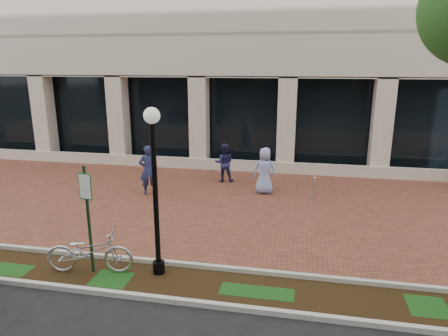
% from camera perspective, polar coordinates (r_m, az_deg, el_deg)
% --- Properties ---
extents(ground, '(120.00, 120.00, 0.00)m').
position_cam_1_polar(ground, '(14.04, -0.51, -5.19)').
color(ground, black).
rests_on(ground, ground).
extents(brick_plaza, '(40.00, 9.00, 0.01)m').
position_cam_1_polar(brick_plaza, '(14.04, -0.51, -5.17)').
color(brick_plaza, brown).
rests_on(brick_plaza, ground).
extents(planting_strip, '(40.00, 1.50, 0.01)m').
position_cam_1_polar(planting_strip, '(9.44, -7.18, -15.94)').
color(planting_strip, black).
rests_on(planting_strip, ground).
extents(curb_plaza_side, '(40.00, 0.12, 0.12)m').
position_cam_1_polar(curb_plaza_side, '(10.03, -5.82, -13.54)').
color(curb_plaza_side, beige).
rests_on(curb_plaza_side, ground).
extents(curb_street_side, '(40.00, 0.12, 0.12)m').
position_cam_1_polar(curb_street_side, '(8.81, -8.77, -18.04)').
color(curb_street_side, beige).
rests_on(curb_street_side, ground).
extents(parking_sign, '(0.34, 0.07, 2.61)m').
position_cam_1_polar(parking_sign, '(9.60, -18.96, -5.29)').
color(parking_sign, '#163D1E').
rests_on(parking_sign, ground).
extents(lamppost, '(0.36, 0.36, 3.91)m').
position_cam_1_polar(lamppost, '(8.99, -9.84, -2.19)').
color(lamppost, black).
rests_on(lamppost, ground).
extents(locked_bicycle, '(2.13, 1.06, 1.07)m').
position_cam_1_polar(locked_bicycle, '(10.04, -18.65, -11.23)').
color(locked_bicycle, silver).
rests_on(locked_bicycle, ground).
extents(pedestrian_left, '(0.81, 0.68, 1.88)m').
position_cam_1_polar(pedestrian_left, '(15.07, -10.74, -0.31)').
color(pedestrian_left, navy).
rests_on(pedestrian_left, ground).
extents(pedestrian_mid, '(0.87, 0.72, 1.61)m').
position_cam_1_polar(pedestrian_mid, '(16.45, 0.02, 0.76)').
color(pedestrian_mid, '#1F214E').
rests_on(pedestrian_mid, ground).
extents(pedestrian_right, '(0.90, 0.62, 1.77)m').
position_cam_1_polar(pedestrian_right, '(15.02, 5.83, -0.38)').
color(pedestrian_right, '#93A1DB').
rests_on(pedestrian_right, ground).
extents(bollard, '(0.12, 0.12, 0.86)m').
position_cam_1_polar(bollard, '(14.74, 12.74, -2.78)').
color(bollard, '#B7B6BB').
rests_on(bollard, ground).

